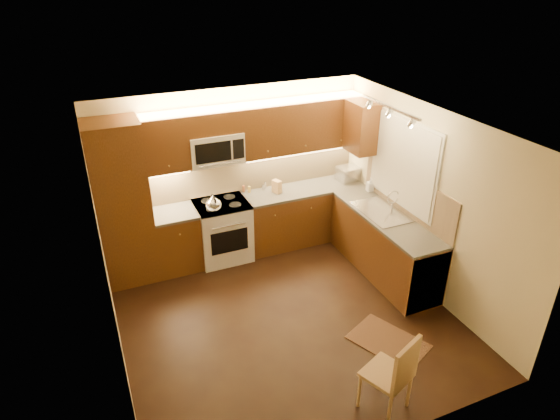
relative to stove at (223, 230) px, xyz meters
name	(u,v)px	position (x,y,z in m)	size (l,w,h in m)	color
floor	(286,317)	(0.30, -1.68, -0.46)	(4.00, 4.00, 0.01)	black
ceiling	(288,129)	(0.30, -1.68, 2.04)	(4.00, 4.00, 0.01)	beige
wall_back	(233,171)	(0.30, 0.32, 0.79)	(4.00, 0.01, 2.50)	beige
wall_front	(385,344)	(0.30, -3.67, 0.79)	(4.00, 0.01, 2.50)	beige
wall_left	(107,271)	(-1.70, -1.68, 0.79)	(0.01, 4.00, 2.50)	beige
wall_right	(427,202)	(2.30, -1.68, 0.79)	(0.01, 4.00, 2.50)	beige
pantry	(123,205)	(-1.35, 0.02, 0.69)	(0.70, 0.60, 2.30)	#3F220D
base_cab_back_left	(177,241)	(-0.69, 0.02, -0.03)	(0.62, 0.60, 0.86)	#3F220D
counter_back_left	(174,213)	(-0.69, 0.02, 0.42)	(0.62, 0.60, 0.04)	#363431
base_cab_back_right	(303,215)	(1.34, 0.02, -0.03)	(1.92, 0.60, 0.86)	#3F220D
counter_back_right	(303,189)	(1.34, 0.02, 0.42)	(1.92, 0.60, 0.04)	#363431
base_cab_right	(384,246)	(2.00, -1.28, -0.03)	(0.60, 2.00, 0.86)	#3F220D
counter_right	(387,218)	(2.00, -1.28, 0.42)	(0.60, 2.00, 0.04)	#363431
dishwasher	(414,272)	(2.00, -1.98, -0.03)	(0.58, 0.60, 0.84)	silver
backsplash_back	(255,171)	(0.65, 0.31, 0.74)	(3.30, 0.02, 0.60)	tan
backsplash_right	(407,194)	(2.29, -1.28, 0.74)	(0.02, 2.00, 0.60)	tan
upper_cab_back_left	(164,144)	(-0.69, 0.15, 1.42)	(0.62, 0.35, 0.75)	#3F220D
upper_cab_back_right	(301,125)	(1.34, 0.15, 1.42)	(1.92, 0.35, 0.75)	#3F220D
upper_cab_bridge	(213,122)	(0.00, 0.15, 1.63)	(0.76, 0.35, 0.31)	#3F220D
upper_cab_right_corner	(362,127)	(2.12, -0.28, 1.42)	(0.35, 0.50, 0.75)	#3F220D
stove	(223,230)	(0.00, 0.00, 0.00)	(0.76, 0.65, 0.92)	silver
microwave	(215,148)	(0.00, 0.14, 1.26)	(0.76, 0.38, 0.44)	silver
window_frame	(404,163)	(2.29, -1.12, 1.14)	(0.03, 1.44, 1.24)	silver
window_blinds	(402,163)	(2.27, -1.12, 1.14)	(0.02, 1.36, 1.16)	silver
sink	(382,207)	(2.00, -1.12, 0.52)	(0.52, 0.86, 0.15)	silver
faucet	(393,200)	(2.18, -1.12, 0.59)	(0.20, 0.04, 0.30)	silver
track_light_bar	(390,107)	(1.85, -1.27, 2.00)	(0.04, 1.20, 0.03)	silver
kettle	(213,202)	(-0.16, -0.19, 0.59)	(0.22, 0.22, 0.25)	silver
toaster_oven	(349,173)	(2.15, 0.04, 0.55)	(0.37, 0.28, 0.22)	silver
knife_block	(277,186)	(0.90, 0.05, 0.54)	(0.09, 0.14, 0.19)	#996C45
spice_jar_a	(265,185)	(0.79, 0.26, 0.49)	(0.04, 0.04, 0.11)	silver
spice_jar_b	(244,189)	(0.44, 0.26, 0.49)	(0.04, 0.04, 0.11)	brown
spice_jar_c	(263,187)	(0.74, 0.21, 0.49)	(0.05, 0.05, 0.09)	silver
spice_jar_d	(249,189)	(0.52, 0.22, 0.49)	(0.04, 0.04, 0.10)	#AA8B33
soap_bottle	(370,184)	(2.24, -0.45, 0.55)	(0.10, 0.10, 0.21)	silver
rug	(388,342)	(1.24, -2.58, -0.45)	(0.58, 0.87, 0.01)	black
dining_chair	(387,372)	(0.65, -3.33, 0.01)	(0.41, 0.41, 0.94)	#996C45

